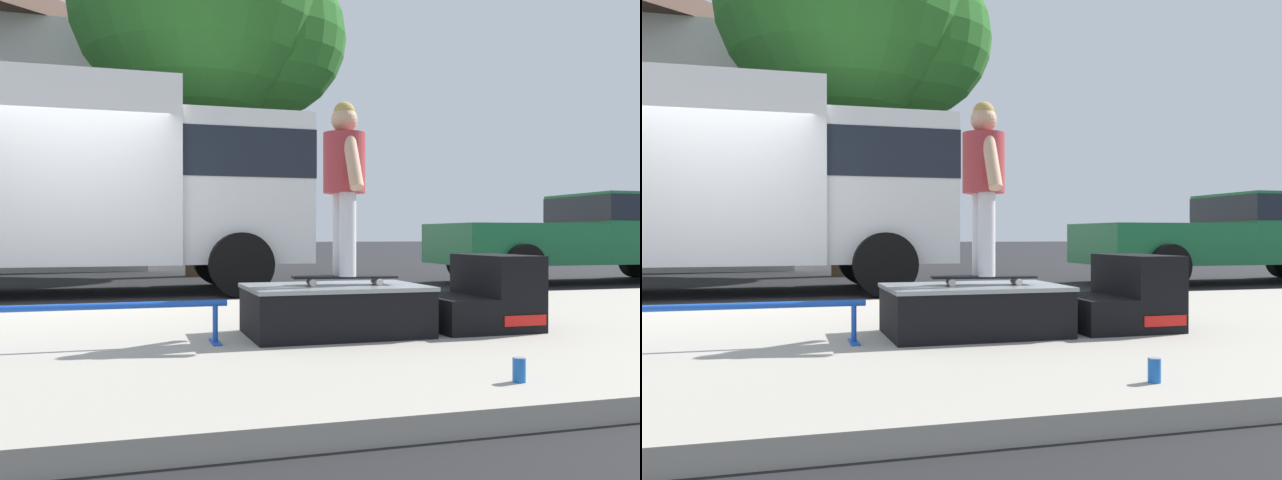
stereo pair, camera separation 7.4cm
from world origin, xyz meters
The scene contains 11 objects.
ground_plane centered at (0.00, 0.00, 0.00)m, with size 140.00×140.00×0.00m, color black.
sidewalk_slab centered at (0.00, -3.00, 0.06)m, with size 50.00×5.00×0.12m, color #A8A093.
skate_box centered at (2.20, -3.32, 0.32)m, with size 1.32×0.85×0.37m.
kicker_ramp centered at (3.44, -3.32, 0.36)m, with size 0.80×0.82×0.59m.
grind_rail centered at (0.58, -3.46, 0.35)m, with size 1.59×0.28×0.30m.
skateboard centered at (2.27, -3.34, 0.55)m, with size 0.80×0.30×0.07m.
skater_kid centered at (2.27, -3.34, 1.32)m, with size 0.32×0.67×1.30m.
soda_can centered at (2.62, -5.09, 0.18)m, with size 0.07×0.07×0.13m.
box_truck centered at (-0.11, 2.20, 1.70)m, with size 6.91×2.63×3.05m.
pickup_truck_green centered at (8.90, 2.08, 0.89)m, with size 5.70×2.09×1.61m.
street_tree_main centered at (2.41, 5.81, 5.59)m, with size 5.78×5.26×8.39m.
Camera 2 is at (0.81, -7.99, 0.87)m, focal length 36.64 mm.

